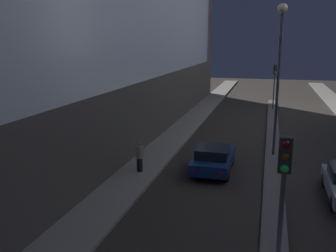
{
  "coord_description": "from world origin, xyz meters",
  "views": [
    {
      "loc": [
        -0.47,
        -5.58,
        6.81
      ],
      "look_at": [
        -7.76,
        21.27,
        0.5
      ],
      "focal_mm": 40.0,
      "sensor_mm": 36.0,
      "label": 1
    }
  ],
  "objects_px": {
    "traffic_light_near": "(283,183)",
    "car_left_lane": "(213,158)",
    "traffic_light_mid": "(275,77)",
    "pedestrian_on_left_sidewalk": "(140,156)",
    "street_lamp": "(280,51)"
  },
  "relations": [
    {
      "from": "traffic_light_near",
      "to": "street_lamp",
      "type": "relative_size",
      "value": 0.51
    },
    {
      "from": "traffic_light_near",
      "to": "street_lamp",
      "type": "distance_m",
      "value": 13.71
    },
    {
      "from": "street_lamp",
      "to": "car_left_lane",
      "type": "bearing_deg",
      "value": -131.46
    },
    {
      "from": "car_left_lane",
      "to": "traffic_light_mid",
      "type": "bearing_deg",
      "value": 80.93
    },
    {
      "from": "traffic_light_near",
      "to": "traffic_light_mid",
      "type": "height_order",
      "value": "same"
    },
    {
      "from": "traffic_light_mid",
      "to": "pedestrian_on_left_sidewalk",
      "type": "distance_m",
      "value": 22.19
    },
    {
      "from": "street_lamp",
      "to": "car_left_lane",
      "type": "xyz_separation_m",
      "value": [
        -3.12,
        -3.53,
        -5.52
      ]
    },
    {
      "from": "traffic_light_mid",
      "to": "car_left_lane",
      "type": "bearing_deg",
      "value": -99.07
    },
    {
      "from": "traffic_light_near",
      "to": "traffic_light_mid",
      "type": "xyz_separation_m",
      "value": [
        0.0,
        29.44,
        0.0
      ]
    },
    {
      "from": "street_lamp",
      "to": "pedestrian_on_left_sidewalk",
      "type": "bearing_deg",
      "value": -143.75
    },
    {
      "from": "traffic_light_near",
      "to": "car_left_lane",
      "type": "height_order",
      "value": "traffic_light_near"
    },
    {
      "from": "traffic_light_mid",
      "to": "car_left_lane",
      "type": "height_order",
      "value": "traffic_light_mid"
    },
    {
      "from": "traffic_light_near",
      "to": "pedestrian_on_left_sidewalk",
      "type": "xyz_separation_m",
      "value": [
        -6.77,
        8.45,
        -2.43
      ]
    },
    {
      "from": "traffic_light_mid",
      "to": "traffic_light_near",
      "type": "bearing_deg",
      "value": -90.0
    },
    {
      "from": "traffic_light_mid",
      "to": "pedestrian_on_left_sidewalk",
      "type": "xyz_separation_m",
      "value": [
        -6.77,
        -20.99,
        -2.43
      ]
    }
  ]
}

